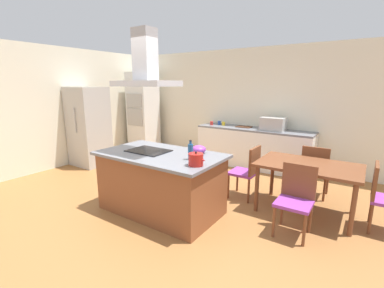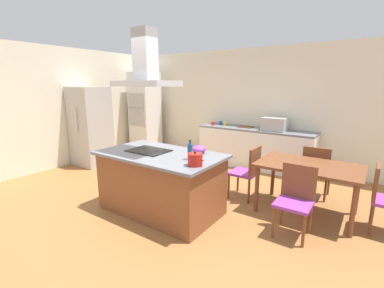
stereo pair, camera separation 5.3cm
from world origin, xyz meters
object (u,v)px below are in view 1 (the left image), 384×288
countertop_microwave (273,124)px  refrigerator (89,127)px  chair_facing_island (296,195)px  cutting_board (244,127)px  dining_table (308,170)px  wall_oven_stack (143,112)px  cooktop (149,151)px  mixing_bowl (199,149)px  coffee_mug_yellow (224,124)px  coffee_mug_red (212,123)px  coffee_mug_blue (219,123)px  olive_oil_bottle (190,151)px  tea_kettle (196,159)px  range_hood (145,68)px  chair_facing_back_wall (315,168)px  chair_at_left_end (248,169)px  chair_at_right_end (383,194)px

countertop_microwave → refrigerator: 4.20m
countertop_microwave → chair_facing_island: 2.67m
cutting_board → dining_table: 2.51m
wall_oven_stack → refrigerator: 1.74m
cooktop → wall_oven_stack: (-2.67, 2.65, 0.20)m
mixing_bowl → coffee_mug_yellow: mixing_bowl is taller
coffee_mug_red → coffee_mug_blue: 0.20m
cooktop → chair_facing_island: 2.14m
olive_oil_bottle → wall_oven_stack: bearing=142.3°
cutting_board → refrigerator: refrigerator is taller
tea_kettle → coffee_mug_yellow: bearing=111.6°
range_hood → coffee_mug_blue: bearing=97.6°
dining_table → chair_facing_back_wall: bearing=90.0°
coffee_mug_yellow → wall_oven_stack: 2.45m
cooktop → range_hood: 1.20m
olive_oil_bottle → coffee_mug_blue: (-1.17, 2.98, -0.07)m
coffee_mug_blue → chair_facing_island: 3.49m
chair_facing_back_wall → cooktop: bearing=-138.1°
coffee_mug_blue → dining_table: coffee_mug_blue is taller
cutting_board → tea_kettle: bearing=-77.2°
coffee_mug_yellow → refrigerator: bearing=-141.8°
coffee_mug_red → chair_facing_island: 3.47m
tea_kettle → cutting_board: (-0.71, 3.14, -0.07)m
mixing_bowl → chair_at_left_end: mixing_bowl is taller
mixing_bowl → chair_facing_island: mixing_bowl is taller
coffee_mug_yellow → refrigerator: 3.20m
mixing_bowl → refrigerator: size_ratio=0.11×
olive_oil_bottle → chair_facing_back_wall: 2.30m
chair_facing_island → chair_at_right_end: same height
tea_kettle → countertop_microwave: (-0.02, 3.09, 0.06)m
mixing_bowl → cutting_board: 2.64m
tea_kettle → refrigerator: (-3.74, 1.12, -0.07)m
cooktop → cutting_board: size_ratio=1.76×
chair_facing_back_wall → chair_at_left_end: (-0.92, -0.67, 0.00)m
chair_at_right_end → olive_oil_bottle: bearing=-151.5°
cooktop → chair_at_left_end: 1.67m
olive_oil_bottle → mixing_bowl: 0.36m
coffee_mug_yellow → chair_at_right_end: size_ratio=0.10×
wall_oven_stack → chair_at_left_end: (3.80, -1.48, -0.59)m
tea_kettle → chair_facing_island: 1.35m
wall_oven_stack → chair_facing_island: 5.21m
chair_facing_island → chair_facing_back_wall: bearing=90.0°
countertop_microwave → chair_facing_island: (1.07, -2.38, -0.53)m
olive_oil_bottle → chair_facing_back_wall: (1.27, 1.85, -0.50)m
coffee_mug_blue → chair_facing_island: coffee_mug_blue is taller
cutting_board → coffee_mug_blue: bearing=177.5°
dining_table → chair_at_right_end: chair_at_right_end is taller
chair_facing_back_wall → dining_table: bearing=-90.0°
wall_oven_stack → chair_at_right_end: bearing=-14.7°
cooktop → countertop_microwave: 3.04m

